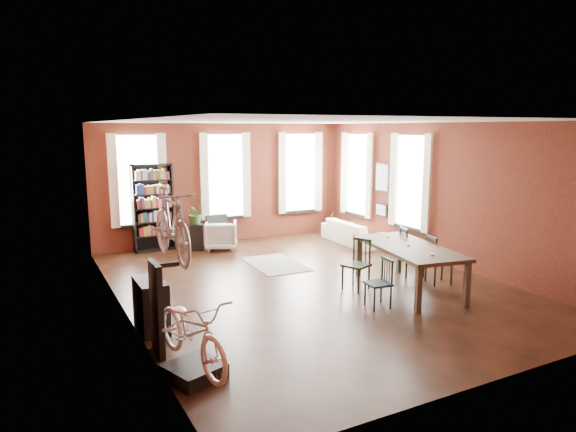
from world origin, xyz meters
TOP-DOWN VIEW (x-y plane):
  - room at (0.25, 0.62)m, footprint 9.00×9.04m
  - dining_table at (1.57, -1.15)m, footprint 1.57×2.68m
  - dining_chair_a at (0.44, -1.70)m, footprint 0.44×0.44m
  - dining_chair_b at (0.68, -0.69)m, footprint 0.58×0.58m
  - dining_chair_c at (2.38, -1.15)m, footprint 0.54×0.54m
  - dining_chair_d at (2.29, -0.45)m, footprint 0.60×0.60m
  - bookshelf at (-2.00, 4.30)m, footprint 1.00×0.32m
  - white_armchair at (-0.45, 3.66)m, footprint 1.00×0.98m
  - cream_sofa at (2.95, 2.60)m, footprint 0.61×2.08m
  - striped_rug at (0.12, 1.66)m, footprint 1.16×1.78m
  - bike_trainer at (-3.18, -2.70)m, footprint 0.80×0.80m
  - bike_wall_rack at (-3.40, -1.80)m, footprint 0.16×0.60m
  - console_table at (-3.28, -0.90)m, footprint 0.40×0.80m
  - plant_stand at (-1.02, 3.88)m, footprint 0.42×0.42m
  - plant_by_sofa at (2.97, 3.90)m, footprint 0.51×0.72m
  - plant_small at (3.20, 0.61)m, footprint 0.50×0.47m
  - bicycle_floor at (-3.20, -2.73)m, footprint 0.74×1.00m
  - bicycle_hung at (-3.15, -1.80)m, footprint 0.47×1.00m
  - plant_on_stand at (-1.03, 3.89)m, footprint 0.59×0.63m

SIDE VIEW (x-z plane):
  - striped_rug at x=0.12m, z-range 0.00..0.01m
  - plant_small at x=3.20m, z-range 0.00..0.16m
  - bike_trainer at x=-3.18m, z-range 0.00..0.18m
  - plant_by_sofa at x=2.97m, z-range 0.00..0.29m
  - plant_stand at x=-1.02m, z-range 0.00..0.67m
  - console_table at x=-3.28m, z-range 0.00..0.80m
  - white_armchair at x=-0.45m, z-range 0.00..0.80m
  - cream_sofa at x=2.95m, z-range 0.00..0.81m
  - dining_chair_a at x=0.44m, z-range 0.00..0.86m
  - dining_table at x=1.57m, z-range 0.00..0.86m
  - dining_chair_c at x=2.38m, z-range 0.00..0.97m
  - dining_chair_b at x=0.68m, z-range 0.00..0.97m
  - dining_chair_d at x=2.29m, z-range 0.00..1.03m
  - bike_wall_rack at x=-3.40m, z-range 0.00..1.30m
  - plant_on_stand at x=-1.03m, z-range 0.67..1.10m
  - bicycle_floor at x=-3.20m, z-range 0.18..1.92m
  - bookshelf at x=-2.00m, z-range 0.00..2.20m
  - bicycle_hung at x=-3.15m, z-range 1.30..2.96m
  - room at x=0.25m, z-range 0.53..3.75m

